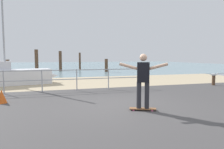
% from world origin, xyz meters
% --- Properties ---
extents(ground_plane, '(24.00, 10.00, 0.04)m').
position_xyz_m(ground_plane, '(0.00, -1.00, 0.00)').
color(ground_plane, '#474444').
rests_on(ground_plane, ground).
extents(beach_strip, '(24.00, 6.00, 0.04)m').
position_xyz_m(beach_strip, '(0.00, 7.00, 0.00)').
color(beach_strip, tan).
rests_on(beach_strip, ground).
extents(sea_surface, '(72.00, 50.00, 0.04)m').
position_xyz_m(sea_surface, '(0.00, 35.00, 0.00)').
color(sea_surface, '#75939E').
rests_on(sea_surface, ground).
extents(railing_fence, '(9.59, 0.05, 1.05)m').
position_xyz_m(railing_fence, '(-2.70, 3.60, 0.70)').
color(railing_fence, '#9EA0A5').
rests_on(railing_fence, ground).
extents(sailboat, '(5.07, 2.34, 5.18)m').
position_xyz_m(sailboat, '(-4.40, 6.80, 0.52)').
color(sailboat, silver).
rests_on(sailboat, ground).
extents(skateboard, '(0.82, 0.49, 0.08)m').
position_xyz_m(skateboard, '(0.39, -0.62, 0.07)').
color(skateboard, brown).
rests_on(skateboard, ground).
extents(skateboarder, '(1.37, 0.64, 1.65)m').
position_xyz_m(skateboarder, '(0.39, -0.62, 1.02)').
color(skateboarder, '#26262B').
rests_on(skateboarder, skateboard).
extents(bollard_short, '(0.18, 0.18, 0.56)m').
position_xyz_m(bollard_short, '(6.66, 3.22, 0.28)').
color(bollard_short, '#513826').
rests_on(bollard_short, ground).
extents(seagull, '(0.45, 0.28, 0.18)m').
position_xyz_m(seagull, '(6.68, 3.21, 0.64)').
color(seagull, white).
rests_on(seagull, bollard_short).
extents(groyne_post_0, '(0.38, 0.38, 1.41)m').
position_xyz_m(groyne_post_0, '(-6.13, 13.91, 0.70)').
color(groyne_post_0, '#513826').
rests_on(groyne_post_0, ground).
extents(groyne_post_1, '(0.34, 0.34, 2.38)m').
position_xyz_m(groyne_post_1, '(-3.74, 15.20, 1.19)').
color(groyne_post_1, '#513826').
rests_on(groyne_post_1, ground).
extents(groyne_post_2, '(0.34, 0.34, 2.32)m').
position_xyz_m(groyne_post_2, '(-1.35, 17.63, 1.16)').
color(groyne_post_2, '#513826').
rests_on(groyne_post_2, ground).
extents(groyne_post_3, '(0.24, 0.24, 2.18)m').
position_xyz_m(groyne_post_3, '(1.04, 18.89, 1.09)').
color(groyne_post_3, '#513826').
rests_on(groyne_post_3, ground).
extents(groyne_post_4, '(0.35, 0.35, 1.44)m').
position_xyz_m(groyne_post_4, '(3.43, 15.09, 0.72)').
color(groyne_post_4, '#513826').
rests_on(groyne_post_4, ground).
extents(traffic_cone, '(0.36, 0.36, 0.50)m').
position_xyz_m(traffic_cone, '(-3.95, 1.66, 0.25)').
color(traffic_cone, '#E55919').
rests_on(traffic_cone, ground).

